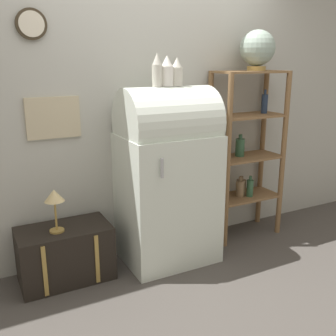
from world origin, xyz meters
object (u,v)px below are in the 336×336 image
object	(u,v)px
globe	(257,49)
desk_lamp	(54,199)
suitcase_trunk	(65,253)
vase_right	(177,73)
refrigerator	(168,174)
vase_center	(167,72)
vase_left	(157,71)

from	to	relation	value
globe	desk_lamp	distance (m)	2.19
suitcase_trunk	vase_right	xyz separation A→B (m)	(0.98, -0.05, 1.38)
refrigerator	vase_right	world-z (taller)	vase_right
suitcase_trunk	globe	xyz separation A→B (m)	(1.84, 0.02, 1.58)
suitcase_trunk	desk_lamp	distance (m)	0.49
suitcase_trunk	globe	world-z (taller)	globe
refrigerator	vase_center	bearing A→B (deg)	97.33
refrigerator	vase_left	distance (m)	0.86
vase_center	desk_lamp	world-z (taller)	vase_center
vase_left	vase_right	bearing A→B (deg)	2.64
globe	vase_center	xyz separation A→B (m)	(-0.95, -0.07, -0.19)
globe	vase_left	xyz separation A→B (m)	(-1.04, -0.08, -0.18)
vase_center	vase_right	distance (m)	0.09
vase_right	desk_lamp	xyz separation A→B (m)	(-1.03, 0.00, -0.90)
suitcase_trunk	vase_right	world-z (taller)	vase_right
suitcase_trunk	refrigerator	bearing A→B (deg)	-3.69
vase_right	globe	bearing A→B (deg)	4.51
refrigerator	vase_right	bearing A→B (deg)	6.30
vase_left	globe	bearing A→B (deg)	4.19
suitcase_trunk	vase_center	size ratio (longest dim) A/B	2.99
globe	vase_left	bearing A→B (deg)	-175.81
vase_right	desk_lamp	world-z (taller)	vase_right
suitcase_trunk	vase_right	bearing A→B (deg)	-2.79
suitcase_trunk	vase_center	distance (m)	1.65
globe	vase_center	world-z (taller)	globe
refrigerator	suitcase_trunk	bearing A→B (deg)	176.31
suitcase_trunk	vase_left	size ratio (longest dim) A/B	2.75
globe	vase_right	size ratio (longest dim) A/B	1.60
vase_center	vase_right	size ratio (longest dim) A/B	1.07
vase_left	vase_center	distance (m)	0.09
suitcase_trunk	desk_lamp	world-z (taller)	desk_lamp
vase_left	vase_right	xyz separation A→B (m)	(0.18, 0.01, -0.02)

